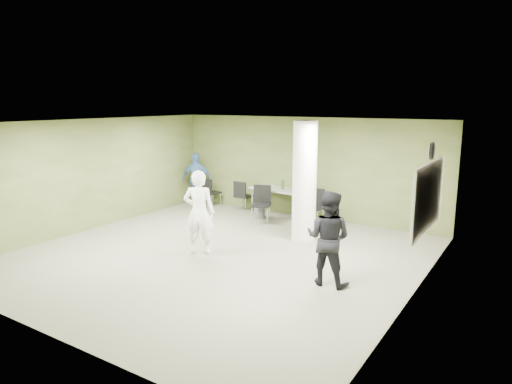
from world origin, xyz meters
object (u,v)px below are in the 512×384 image
Objects in this scene: woman_white at (199,212)px; man_blue at (197,180)px; chair_back_left at (210,190)px; man_black at (328,238)px; folding_table at (280,190)px.

man_blue is at bearing -75.78° from woman_white.
woman_white reaches higher than man_blue.
man_black is at bearing 157.24° from chair_back_left.
woman_white is at bearing -81.55° from folding_table.
folding_table is 1.00× the size of woman_white.
man_black is at bearing 126.48° from man_blue.
man_black is at bearing -43.15° from folding_table.
chair_back_left is at bearing -80.97° from woman_white.
woman_white is (2.58, -3.67, 0.40)m from chair_back_left.
folding_table reaches higher than chair_back_left.
woman_white is 1.06× the size of man_black.
chair_back_left is at bearing -173.14° from folding_table.
folding_table is 1.08× the size of man_blue.
woman_white is at bearing 107.78° from man_blue.
chair_back_left is at bearing -36.26° from man_black.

